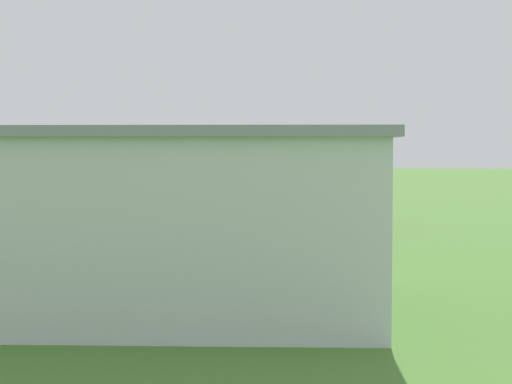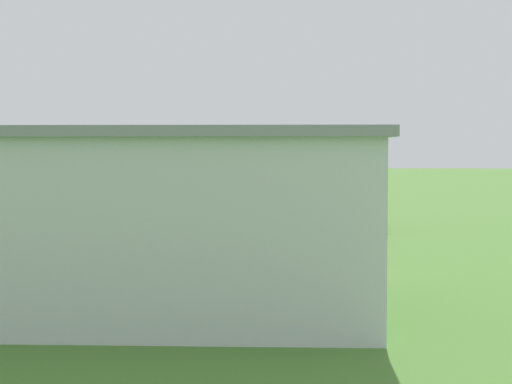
{
  "view_description": "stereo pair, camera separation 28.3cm",
  "coord_description": "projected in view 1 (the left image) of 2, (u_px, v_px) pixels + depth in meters",
  "views": [
    {
      "loc": [
        -8.28,
        66.22,
        6.08
      ],
      "look_at": [
        -3.59,
        13.19,
        3.3
      ],
      "focal_mm": 57.39,
      "sensor_mm": 36.0,
      "label": 1
    },
    {
      "loc": [
        -8.56,
        66.19,
        6.08
      ],
      "look_at": [
        -3.59,
        13.19,
        3.3
      ],
      "focal_mm": 57.39,
      "sensor_mm": 36.0,
      "label": 2
    }
  ],
  "objects": [
    {
      "name": "ground_plane",
      "position": [
        227.0,
        224.0,
        66.91
      ],
      "size": [
        400.0,
        400.0,
        0.0
      ],
      "primitive_type": "plane",
      "color": "#47752D"
    },
    {
      "name": "hangar",
      "position": [
        2.0,
        219.0,
        31.12
      ],
      "size": [
        29.3,
        13.68,
        6.82
      ],
      "color": "silver",
      "rests_on": "ground_plane"
    },
    {
      "name": "biplane",
      "position": [
        337.0,
        167.0,
        62.18
      ],
      "size": [
        7.34,
        7.71,
        3.77
      ],
      "color": "#B21E1E"
    },
    {
      "name": "car_red",
      "position": [
        329.0,
        247.0,
        44.16
      ],
      "size": [
        2.21,
        4.6,
        1.56
      ],
      "color": "red",
      "rests_on": "ground_plane"
    },
    {
      "name": "person_at_fence_line",
      "position": [
        354.0,
        254.0,
        40.59
      ],
      "size": [
        0.51,
        0.51,
        1.72
      ],
      "color": "orange",
      "rests_on": "ground_plane"
    },
    {
      "name": "person_walking_on_apron",
      "position": [
        185.0,
        238.0,
        48.26
      ],
      "size": [
        0.39,
        0.39,
        1.66
      ],
      "color": "#72338C",
      "rests_on": "ground_plane"
    },
    {
      "name": "person_by_parked_cars",
      "position": [
        149.0,
        236.0,
        50.02
      ],
      "size": [
        0.54,
        0.54,
        1.58
      ],
      "color": "#3F3F47",
      "rests_on": "ground_plane"
    },
    {
      "name": "person_watching_takeoff",
      "position": [
        145.0,
        238.0,
        47.61
      ],
      "size": [
        0.54,
        0.54,
        1.78
      ],
      "color": "#72338C",
      "rests_on": "ground_plane"
    },
    {
      "name": "person_beside_truck",
      "position": [
        374.0,
        242.0,
        46.15
      ],
      "size": [
        0.51,
        0.51,
        1.67
      ],
      "color": "#33723F",
      "rests_on": "ground_plane"
    },
    {
      "name": "windsock",
      "position": [
        122.0,
        157.0,
        87.19
      ],
      "size": [
        1.47,
        1.22,
        6.0
      ],
      "color": "silver",
      "rests_on": "ground_plane"
    }
  ]
}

